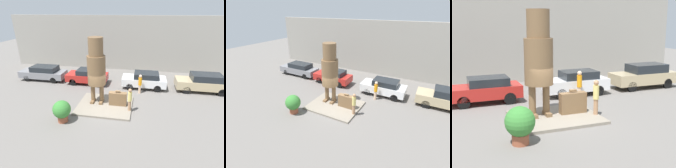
{
  "view_description": "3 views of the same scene",
  "coord_description": "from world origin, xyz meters",
  "views": [
    {
      "loc": [
        2.65,
        -11.56,
        6.91
      ],
      "look_at": [
        0.5,
        0.29,
        1.78
      ],
      "focal_mm": 28.0,
      "sensor_mm": 36.0,
      "label": 1
    },
    {
      "loc": [
        6.51,
        -11.02,
        7.67
      ],
      "look_at": [
        0.27,
        0.01,
        2.09
      ],
      "focal_mm": 28.0,
      "sensor_mm": 36.0,
      "label": 2
    },
    {
      "loc": [
        -4.99,
        -13.56,
        4.74
      ],
      "look_at": [
        0.37,
        -0.19,
        1.72
      ],
      "focal_mm": 50.0,
      "sensor_mm": 36.0,
      "label": 3
    }
  ],
  "objects": [
    {
      "name": "worker_hivis",
      "position": [
        2.55,
        2.79,
        0.96
      ],
      "size": [
        0.3,
        0.3,
        1.75
      ],
      "color": "beige",
      "rests_on": "ground_plane"
    },
    {
      "name": "giant_suitcase",
      "position": [
        0.98,
        0.14,
        0.66
      ],
      "size": [
        1.35,
        0.43,
        1.22
      ],
      "color": "brown",
      "rests_on": "pedestal"
    },
    {
      "name": "tourist",
      "position": [
        1.93,
        -0.49,
        1.07
      ],
      "size": [
        0.29,
        0.29,
        1.71
      ],
      "color": "#A87A56",
      "rests_on": "pedestal"
    },
    {
      "name": "pedestal",
      "position": [
        0.0,
        0.0,
        0.07
      ],
      "size": [
        4.13,
        3.48,
        0.14
      ],
      "color": "gray",
      "rests_on": "ground_plane"
    },
    {
      "name": "statue_figure",
      "position": [
        -0.69,
        0.36,
        3.09
      ],
      "size": [
        1.37,
        1.37,
        5.05
      ],
      "color": "brown",
      "rests_on": "pedestal"
    },
    {
      "name": "parked_car_red",
      "position": [
        -2.69,
        4.15,
        0.81
      ],
      "size": [
        4.04,
        1.75,
        1.49
      ],
      "rotation": [
        0.0,
        0.0,
        3.14
      ],
      "color": "#B2231E",
      "rests_on": "ground_plane"
    },
    {
      "name": "parked_car_tan",
      "position": [
        8.18,
        4.22,
        0.88
      ],
      "size": [
        4.68,
        1.78,
        1.67
      ],
      "rotation": [
        0.0,
        0.0,
        3.14
      ],
      "color": "tan",
      "rests_on": "ground_plane"
    },
    {
      "name": "planter_pot",
      "position": [
        -2.34,
        -2.47,
        0.85
      ],
      "size": [
        1.18,
        1.18,
        1.51
      ],
      "color": "brown",
      "rests_on": "ground_plane"
    },
    {
      "name": "building_backdrop",
      "position": [
        0.0,
        9.54,
        3.18
      ],
      "size": [
        28.0,
        0.6,
        6.36
      ],
      "color": "gray",
      "rests_on": "ground_plane"
    },
    {
      "name": "ground_plane",
      "position": [
        0.0,
        0.0,
        0.0
      ],
      "size": [
        60.0,
        60.0,
        0.0
      ],
      "primitive_type": "plane",
      "color": "slate"
    },
    {
      "name": "parked_car_white",
      "position": [
        2.92,
        4.06,
        0.82
      ],
      "size": [
        4.05,
        1.72,
        1.54
      ],
      "rotation": [
        0.0,
        0.0,
        3.14
      ],
      "color": "silver",
      "rests_on": "ground_plane"
    }
  ]
}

